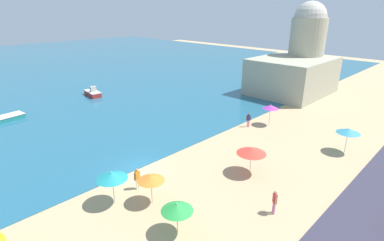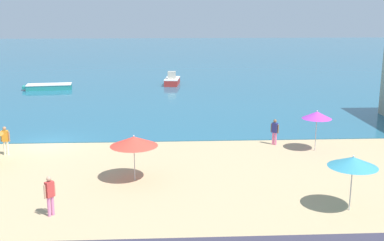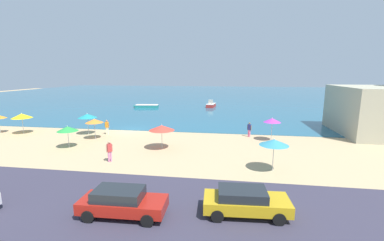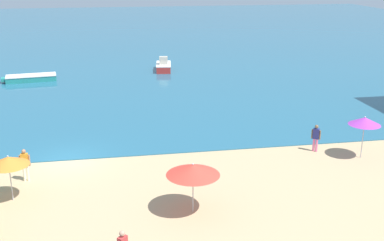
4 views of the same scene
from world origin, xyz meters
name	(u,v)px [view 2 (image 2 of 4)]	position (x,y,z in m)	size (l,w,h in m)	color
ground_plane	(48,143)	(0.00, 0.00, 0.00)	(160.00, 160.00, 0.00)	tan
sea	(122,58)	(0.00, 55.00, 0.03)	(150.00, 110.00, 0.05)	#235D79
beach_umbrella_2	(317,115)	(17.20, -2.52, 2.29)	(1.86, 1.86, 2.59)	#B2B2B7
beach_umbrella_3	(353,162)	(15.97, -11.63, 2.26)	(2.17, 2.17, 2.56)	#B2B2B7
beach_umbrella_4	(134,141)	(6.18, -7.30, 2.12)	(2.47, 2.47, 2.43)	#B2B2B7
bather_0	(5,139)	(-1.95, -2.46, 1.01)	(0.57, 0.23, 1.79)	#F9F2C8
bather_1	(50,194)	(2.82, -11.51, 1.01)	(0.42, 0.44, 1.80)	pink
bather_2	(275,130)	(14.92, -1.09, 0.96)	(0.47, 0.40, 1.72)	pink
skiff_nearshore	(172,81)	(8.54, 24.18, 0.51)	(1.98, 4.13, 1.59)	#AF2C28
skiff_offshore	(49,87)	(-5.00, 21.48, 0.35)	(5.30, 2.42, 0.60)	teal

